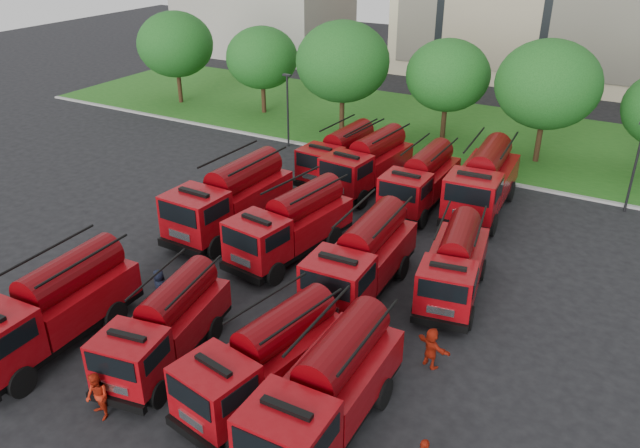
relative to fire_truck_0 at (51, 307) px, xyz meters
The scene contains 27 objects.
ground 8.71m from the fire_truck_0, 47.99° to the left, with size 140.00×140.00×0.00m, color black.
lawn 32.89m from the fire_truck_0, 79.97° to the left, with size 70.00×16.00×0.12m, color #1B5316.
curb 24.97m from the fire_truck_0, 76.73° to the left, with size 70.00×0.30×0.14m, color gray.
side_building 56.00m from the fire_truck_0, 115.74° to the left, with size 18.00×12.00×10.00m, color gray.
tree_0 33.90m from the fire_truck_0, 122.81° to the left, with size 6.30×6.30×7.70m.
tree_1 31.23m from the fire_truck_0, 109.30° to the left, with size 5.71×5.71×6.98m.
tree_2 28.19m from the fire_truck_0, 94.68° to the left, with size 6.72×6.72×8.22m.
tree_3 30.87m from the fire_truck_0, 81.16° to the left, with size 5.88×5.88×7.19m.
tree_4 31.35m from the fire_truck_0, 67.89° to the left, with size 6.55×6.55×8.01m.
lamp_post_0 23.97m from the fire_truck_0, 100.30° to the left, with size 0.60×0.25×5.11m.
lamp_post_1 29.50m from the fire_truck_0, 53.04° to the left, with size 0.60×0.25×5.11m.
fire_truck_0 is the anchor object (origin of this frame).
fire_truck_1 4.55m from the fire_truck_0, 18.04° to the left, with size 3.20×6.61×2.89m.
fire_truck_2 8.70m from the fire_truck_0, 10.61° to the left, with size 3.39×6.89×3.01m.
fire_truck_3 11.22m from the fire_truck_0, ahead, with size 2.70×7.13×3.23m.
fire_truck_4 11.12m from the fire_truck_0, 89.81° to the left, with size 3.13×7.89×3.54m.
fire_truck_5 11.17m from the fire_truck_0, 68.19° to the left, with size 3.41×7.37×3.23m.
fire_truck_6 12.45m from the fire_truck_0, 46.73° to the left, with size 2.87×7.32×3.29m.
fire_truck_7 16.19m from the fire_truck_0, 41.90° to the left, with size 3.25×6.72×2.94m.
fire_truck_8 20.26m from the fire_truck_0, 85.47° to the left, with size 2.79×6.83×3.05m.
fire_truck_9 19.84m from the fire_truck_0, 78.82° to the left, with size 3.16×7.34×3.25m.
fire_truck_10 20.09m from the fire_truck_0, 68.07° to the left, with size 2.58×6.92×3.14m.
fire_truck_11 22.48m from the fire_truck_0, 61.79° to the left, with size 3.19×7.84×3.50m.
firefighter_1 5.15m from the fire_truck_0, 24.70° to the right, with size 0.84×0.46×1.73m, color #A41E0C.
firefighter_3 11.52m from the fire_truck_0, 13.93° to the left, with size 1.04×0.54×1.61m, color black.
firefighter_4 4.57m from the fire_truck_0, 66.52° to the left, with size 0.84×0.55×1.72m, color black.
firefighter_5 14.27m from the fire_truck_0, 23.97° to the left, with size 1.50×0.65×1.62m, color #A41E0C.
Camera 1 is at (12.62, -18.36, 14.91)m, focal length 35.00 mm.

